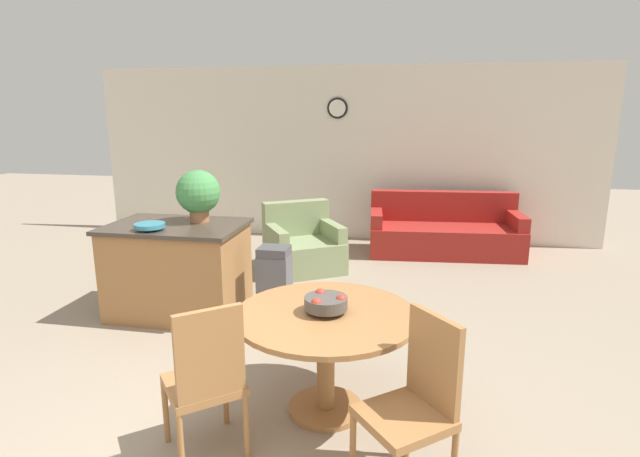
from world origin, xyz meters
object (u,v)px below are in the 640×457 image
kitchen_island (178,269)px  trash_bin (275,283)px  dining_table (326,335)px  fruit_bowl (326,302)px  dining_chair_near_left (206,376)px  armchair (303,247)px  dining_chair_near_right (416,398)px  teal_bowl (150,226)px  potted_plant (198,193)px  couch (444,233)px

kitchen_island → trash_bin: kitchen_island is taller
dining_table → fruit_bowl: 0.23m
dining_chair_near_left → armchair: (-0.25, 3.66, -0.24)m
dining_chair_near_right → teal_bowl: size_ratio=3.47×
dining_chair_near_left → potted_plant: size_ratio=1.89×
dining_table → couch: 4.30m
potted_plant → dining_chair_near_right: bearing=-45.1°
kitchen_island → armchair: (0.91, 1.65, -0.18)m
teal_bowl → dining_chair_near_left: bearing=-53.6°
dining_chair_near_right → armchair: bearing=-18.1°
fruit_bowl → kitchen_island: bearing=141.2°
dining_chair_near_right → couch: 4.80m
dining_table → teal_bowl: size_ratio=4.28×
teal_bowl → armchair: 2.29m
dining_chair_near_right → dining_table: bearing=5.5°
fruit_bowl → teal_bowl: (-1.88, 1.15, 0.18)m
kitchen_island → teal_bowl: teal_bowl is taller
potted_plant → armchair: 1.90m
dining_chair_near_left → kitchen_island: 2.32m
dining_table → fruit_bowl: size_ratio=4.25×
kitchen_island → trash_bin: bearing=3.4°
armchair → trash_bin: bearing=-119.2°
dining_chair_near_left → armchair: size_ratio=0.82×
dining_chair_near_left → dining_chair_near_right: same height
trash_bin → armchair: bearing=92.6°
teal_bowl → trash_bin: 1.31m
teal_bowl → couch: size_ratio=0.13×
dining_chair_near_right → kitchen_island: dining_chair_near_right is taller
dining_chair_near_right → armchair: 3.94m
fruit_bowl → teal_bowl: teal_bowl is taller
potted_plant → trash_bin: potted_plant is taller
kitchen_island → armchair: bearing=61.1°
fruit_bowl → couch: size_ratio=0.13×
potted_plant → armchair: bearing=63.9°
trash_bin → couch: bearing=56.8°
dining_table → dining_chair_near_right: dining_chair_near_right is taller
trash_bin → armchair: (-0.07, 1.59, -0.07)m
teal_bowl → couch: (2.88, 3.03, -0.68)m
armchair → kitchen_island: bearing=-150.7°
potted_plant → trash_bin: 1.18m
trash_bin → kitchen_island: bearing=-176.6°
trash_bin → armchair: 1.60m
trash_bin → couch: size_ratio=0.34×
fruit_bowl → trash_bin: (-0.77, 1.47, -0.43)m
dining_table → fruit_bowl: (0.00, -0.00, 0.23)m
dining_chair_near_right → fruit_bowl: size_ratio=3.45×
teal_bowl → armchair: (1.04, 1.92, -0.68)m
dining_chair_near_left → kitchen_island: dining_chair_near_left is taller
dining_chair_near_left → armchair: dining_chair_near_left is taller
potted_plant → armchair: size_ratio=0.44×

